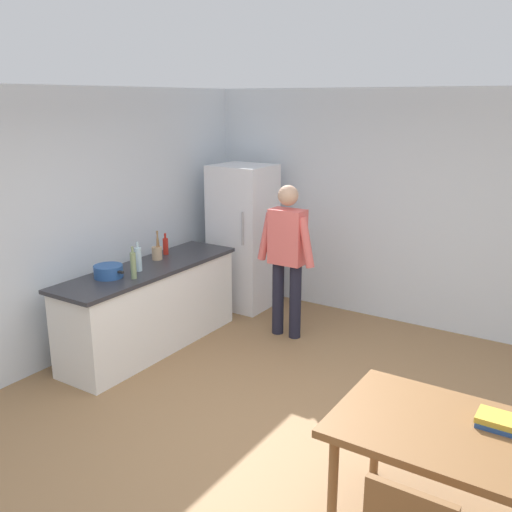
% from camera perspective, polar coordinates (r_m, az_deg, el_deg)
% --- Properties ---
extents(ground_plane, '(14.00, 14.00, 0.00)m').
position_cam_1_polar(ground_plane, '(4.64, 1.78, -18.16)').
color(ground_plane, '#936D47').
extents(wall_back, '(6.40, 0.12, 2.70)m').
position_cam_1_polar(wall_back, '(6.73, 15.21, 4.52)').
color(wall_back, silver).
rests_on(wall_back, ground_plane).
extents(wall_left, '(0.12, 5.60, 2.70)m').
position_cam_1_polar(wall_left, '(5.90, -19.23, 2.69)').
color(wall_left, silver).
rests_on(wall_left, ground_plane).
extents(kitchen_counter, '(0.64, 2.20, 0.90)m').
position_cam_1_polar(kitchen_counter, '(6.10, -10.53, -5.08)').
color(kitchen_counter, white).
rests_on(kitchen_counter, ground_plane).
extents(refrigerator, '(0.70, 0.67, 1.80)m').
position_cam_1_polar(refrigerator, '(7.11, -1.30, 1.92)').
color(refrigerator, white).
rests_on(refrigerator, ground_plane).
extents(person, '(0.70, 0.22, 1.70)m').
position_cam_1_polar(person, '(6.15, 3.15, 0.47)').
color(person, '#1E1E2D').
rests_on(person, ground_plane).
extents(dining_table, '(1.40, 0.90, 0.75)m').
position_cam_1_polar(dining_table, '(3.61, 19.48, -17.21)').
color(dining_table, brown).
rests_on(dining_table, ground_plane).
extents(cooking_pot, '(0.40, 0.28, 0.12)m').
position_cam_1_polar(cooking_pot, '(5.68, -14.63, -1.50)').
color(cooking_pot, '#285193').
rests_on(cooking_pot, kitchen_counter).
extents(utensil_jar, '(0.11, 0.11, 0.32)m').
position_cam_1_polar(utensil_jar, '(6.18, -9.93, 0.35)').
color(utensil_jar, tan).
rests_on(utensil_jar, kitchen_counter).
extents(bottle_sauce_red, '(0.06, 0.06, 0.24)m').
position_cam_1_polar(bottle_sauce_red, '(6.37, -9.09, 1.01)').
color(bottle_sauce_red, '#B22319').
rests_on(bottle_sauce_red, kitchen_counter).
extents(bottle_vinegar_tall, '(0.06, 0.06, 0.32)m').
position_cam_1_polar(bottle_vinegar_tall, '(5.56, -12.25, -0.89)').
color(bottle_vinegar_tall, gray).
rests_on(bottle_vinegar_tall, kitchen_counter).
extents(bottle_water_clear, '(0.07, 0.07, 0.30)m').
position_cam_1_polar(bottle_water_clear, '(5.80, -11.76, -0.29)').
color(bottle_water_clear, silver).
rests_on(bottle_water_clear, kitchen_counter).
extents(book_stack, '(0.23, 0.18, 0.06)m').
position_cam_1_polar(book_stack, '(3.68, 23.13, -15.03)').
color(book_stack, '#284C8E').
rests_on(book_stack, dining_table).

